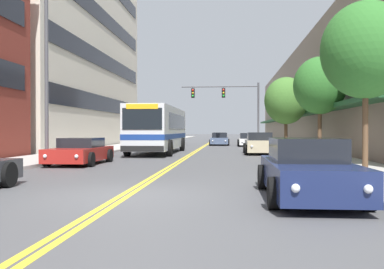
# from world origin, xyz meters

# --- Properties ---
(ground_plane) EXTENTS (240.00, 240.00, 0.00)m
(ground_plane) POSITION_xyz_m (0.00, 37.00, 0.00)
(ground_plane) COLOR #4C4C4F
(sidewalk_left) EXTENTS (3.36, 106.00, 0.15)m
(sidewalk_left) POSITION_xyz_m (-7.18, 37.00, 0.07)
(sidewalk_left) COLOR #B2ADA5
(sidewalk_left) RESTS_ON ground_plane
(sidewalk_right) EXTENTS (3.36, 106.00, 0.15)m
(sidewalk_right) POSITION_xyz_m (7.18, 37.00, 0.07)
(sidewalk_right) COLOR #B2ADA5
(sidewalk_right) RESTS_ON ground_plane
(centre_line) EXTENTS (0.34, 106.00, 0.01)m
(centre_line) POSITION_xyz_m (0.00, 37.00, 0.00)
(centre_line) COLOR yellow
(centre_line) RESTS_ON ground_plane
(office_tower_left) EXTENTS (12.08, 27.61, 23.86)m
(office_tower_left) POSITION_xyz_m (-15.10, 29.05, 11.93)
(office_tower_left) COLOR beige
(office_tower_left) RESTS_ON ground_plane
(storefront_row_right) EXTENTS (9.10, 68.00, 9.74)m
(storefront_row_right) POSITION_xyz_m (13.09, 37.00, 4.87)
(storefront_row_right) COLOR gray
(storefront_row_right) RESTS_ON ground_plane
(city_bus) EXTENTS (2.85, 11.23, 3.07)m
(city_bus) POSITION_xyz_m (-2.35, 18.91, 1.74)
(city_bus) COLOR silver
(city_bus) RESTS_ON ground_plane
(car_charcoal_parked_left_near) EXTENTS (2.07, 4.82, 1.40)m
(car_charcoal_parked_left_near) POSITION_xyz_m (-4.40, 30.49, 0.66)
(car_charcoal_parked_left_near) COLOR #232328
(car_charcoal_parked_left_near) RESTS_ON ground_plane
(car_red_parked_left_mid) EXTENTS (2.15, 4.65, 1.21)m
(car_red_parked_left_mid) POSITION_xyz_m (-4.35, 9.01, 0.57)
(car_red_parked_left_mid) COLOR maroon
(car_red_parked_left_mid) RESTS_ON ground_plane
(car_navy_parked_right_foreground) EXTENTS (2.03, 4.84, 1.38)m
(car_navy_parked_right_foreground) POSITION_xyz_m (4.26, -0.10, 0.63)
(car_navy_parked_right_foreground) COLOR #19234C
(car_navy_parked_right_foreground) RESTS_ON ground_plane
(car_beige_parked_right_mid) EXTENTS (2.05, 4.69, 1.42)m
(car_beige_parked_right_mid) POSITION_xyz_m (4.45, 18.26, 0.66)
(car_beige_parked_right_mid) COLOR #BCAD89
(car_beige_parked_right_mid) RESTS_ON ground_plane
(car_white_parked_right_far) EXTENTS (2.01, 4.32, 1.28)m
(car_white_parked_right_far) POSITION_xyz_m (4.26, 31.88, 0.59)
(car_white_parked_right_far) COLOR white
(car_white_parked_right_far) RESTS_ON ground_plane
(car_slate_blue_moving_lead) EXTENTS (2.04, 4.92, 1.29)m
(car_slate_blue_moving_lead) POSITION_xyz_m (1.44, 34.48, 0.60)
(car_slate_blue_moving_lead) COLOR #475675
(car_slate_blue_moving_lead) RESTS_ON ground_plane
(car_champagne_moving_second) EXTENTS (2.20, 4.21, 1.26)m
(car_champagne_moving_second) POSITION_xyz_m (1.18, 47.09, 0.59)
(car_champagne_moving_second) COLOR beige
(car_champagne_moving_second) RESTS_ON ground_plane
(traffic_signal_mast) EXTENTS (7.43, 0.38, 6.08)m
(traffic_signal_mast) POSITION_xyz_m (2.57, 30.89, 4.39)
(traffic_signal_mast) COLOR #47474C
(traffic_signal_mast) RESTS_ON ground_plane
(street_lamp_left_near) EXTENTS (2.19, 0.28, 7.68)m
(street_lamp_left_near) POSITION_xyz_m (-5.00, 7.52, 4.57)
(street_lamp_left_near) COLOR #47474C
(street_lamp_left_near) RESTS_ON ground_plane
(street_tree_right_near) EXTENTS (2.85, 2.85, 5.56)m
(street_tree_right_near) POSITION_xyz_m (6.85, 4.12, 4.14)
(street_tree_right_near) COLOR brown
(street_tree_right_near) RESTS_ON sidewalk_right
(street_tree_right_mid) EXTENTS (2.90, 2.90, 5.48)m
(street_tree_right_mid) POSITION_xyz_m (7.46, 14.11, 4.03)
(street_tree_right_mid) COLOR brown
(street_tree_right_mid) RESTS_ON sidewalk_right
(street_tree_right_far) EXTENTS (3.18, 3.18, 5.36)m
(street_tree_right_far) POSITION_xyz_m (6.65, 22.18, 3.75)
(street_tree_right_far) COLOR brown
(street_tree_right_far) RESTS_ON sidewalk_right
(fire_hydrant) EXTENTS (0.33, 0.25, 0.78)m
(fire_hydrant) POSITION_xyz_m (5.95, 12.84, 0.54)
(fire_hydrant) COLOR red
(fire_hydrant) RESTS_ON sidewalk_right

